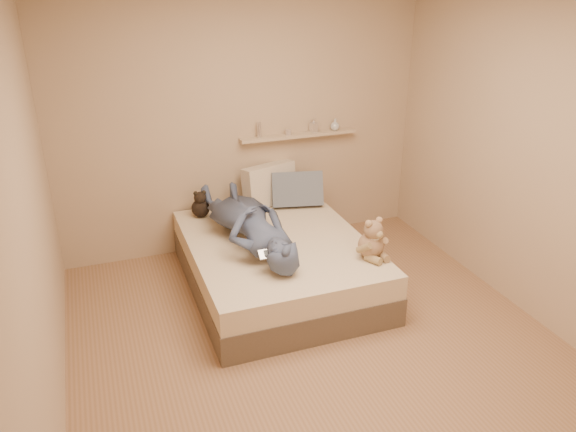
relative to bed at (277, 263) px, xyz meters
name	(u,v)px	position (x,y,z in m)	size (l,w,h in m)	color
room	(322,184)	(0.00, -0.93, 1.08)	(3.80, 3.80, 3.80)	#916A4B
bed	(277,263)	(0.00, 0.00, 0.00)	(1.50, 1.90, 0.45)	brown
game_console	(270,253)	(-0.23, -0.50, 0.39)	(0.18, 0.08, 0.06)	silver
teddy_bear	(372,242)	(0.62, -0.56, 0.37)	(0.28, 0.29, 0.35)	#977152
dark_plush	(200,206)	(-0.51, 0.73, 0.34)	(0.17, 0.17, 0.27)	black
pillow_cream	(269,184)	(0.21, 0.83, 0.43)	(0.55, 0.16, 0.40)	beige
pillow_grey	(297,189)	(0.45, 0.69, 0.40)	(0.50, 0.14, 0.34)	slate
person	(249,222)	(-0.23, 0.06, 0.41)	(0.56, 1.53, 0.37)	#3F4863
wall_shelf	(299,135)	(0.55, 0.91, 0.88)	(1.20, 0.12, 0.03)	tan
shelf_bottles	(316,126)	(0.73, 0.91, 0.95)	(0.88, 0.13, 0.15)	silver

